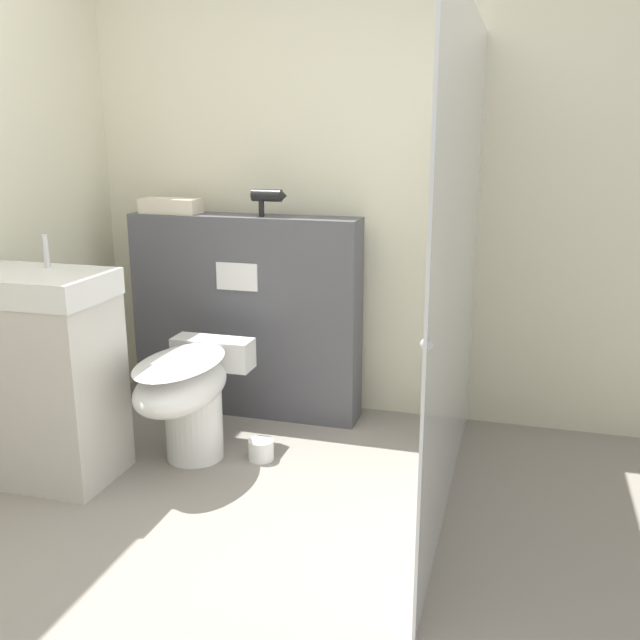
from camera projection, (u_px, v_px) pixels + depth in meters
The scene contains 9 objects.
ground_plane at pixel (190, 616), 2.23m from camera, with size 12.00×12.00×0.00m, color gray.
wall_back at pixel (341, 175), 3.64m from camera, with size 8.00×0.06×2.50m.
partition_panel at pixel (246, 316), 3.74m from camera, with size 1.21×0.22×1.05m.
shower_glass at pixel (458, 272), 2.68m from camera, with size 0.04×1.76×1.91m.
toilet at pixel (189, 392), 3.20m from camera, with size 0.39×0.71×0.51m.
sink_vanity at pixel (42, 376), 3.04m from camera, with size 0.61×0.41×1.05m.
hair_drier at pixel (268, 197), 3.52m from camera, with size 0.18×0.06×0.14m.
folded_towel at pixel (171, 206), 3.69m from camera, with size 0.31×0.14×0.08m.
spare_toilet_roll at pixel (261, 450), 3.28m from camera, with size 0.12×0.12×0.10m.
Camera 1 is at (0.92, -1.73, 1.47)m, focal length 40.00 mm.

